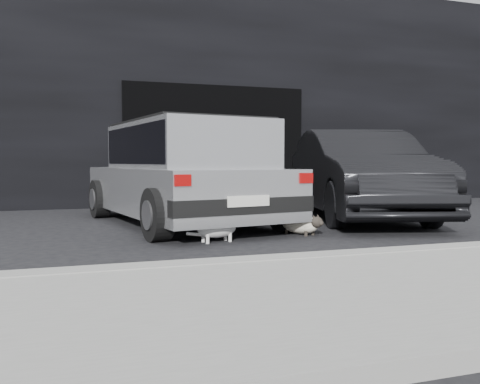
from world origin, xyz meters
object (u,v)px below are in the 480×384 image
object	(u,v)px
cat_white	(219,228)
cat_siamese	(303,225)
silver_hatchback	(184,169)
second_car	(359,174)

from	to	relation	value
cat_white	cat_siamese	bearing A→B (deg)	89.97
silver_hatchback	second_car	bearing A→B (deg)	-11.84
silver_hatchback	cat_siamese	size ratio (longest dim) A/B	5.90
second_car	cat_siamese	bearing A→B (deg)	-124.13
cat_siamese	cat_white	bearing A→B (deg)	-14.69
silver_hatchback	cat_siamese	world-z (taller)	silver_hatchback
silver_hatchback	cat_white	bearing A→B (deg)	-98.70
silver_hatchback	cat_siamese	bearing A→B (deg)	-61.76
second_car	cat_siamese	distance (m)	2.34
silver_hatchback	cat_white	size ratio (longest dim) A/B	6.12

